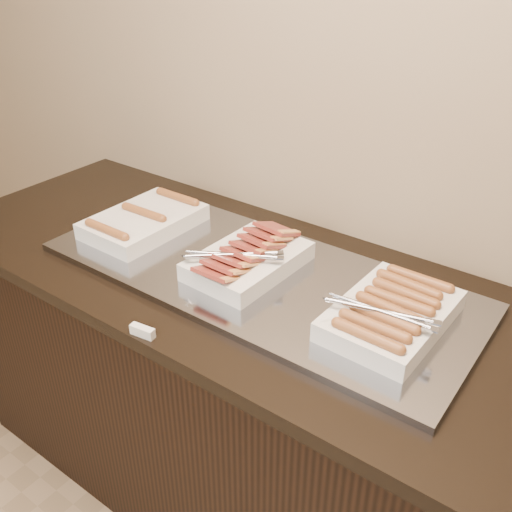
{
  "coord_description": "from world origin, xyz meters",
  "views": [
    {
      "loc": [
        0.79,
        1.07,
        1.74
      ],
      "look_at": [
        0.01,
        2.13,
        0.97
      ],
      "focal_mm": 40.0,
      "sensor_mm": 36.0,
      "label": 1
    }
  ],
  "objects_px": {
    "dish_left": "(144,221)",
    "dish_right": "(391,313)",
    "warming_tray": "(256,275)",
    "dish_center": "(247,259)",
    "counter": "(252,397)"
  },
  "relations": [
    {
      "from": "dish_left",
      "to": "dish_center",
      "type": "xyz_separation_m",
      "value": [
        0.4,
        -0.0,
        0.01
      ]
    },
    {
      "from": "dish_left",
      "to": "dish_center",
      "type": "distance_m",
      "value": 0.4
    },
    {
      "from": "warming_tray",
      "to": "dish_left",
      "type": "relative_size",
      "value": 3.43
    },
    {
      "from": "counter",
      "to": "warming_tray",
      "type": "bearing_deg",
      "value": 0.0
    },
    {
      "from": "dish_right",
      "to": "dish_left",
      "type": "bearing_deg",
      "value": -178.41
    },
    {
      "from": "dish_left",
      "to": "warming_tray",
      "type": "bearing_deg",
      "value": 0.86
    },
    {
      "from": "dish_left",
      "to": "dish_center",
      "type": "height_order",
      "value": "dish_center"
    },
    {
      "from": "counter",
      "to": "dish_center",
      "type": "distance_m",
      "value": 0.5
    },
    {
      "from": "warming_tray",
      "to": "dish_right",
      "type": "xyz_separation_m",
      "value": [
        0.39,
        -0.0,
        0.04
      ]
    },
    {
      "from": "warming_tray",
      "to": "dish_right",
      "type": "relative_size",
      "value": 3.44
    },
    {
      "from": "dish_left",
      "to": "dish_right",
      "type": "bearing_deg",
      "value": 0.56
    },
    {
      "from": "dish_left",
      "to": "dish_center",
      "type": "relative_size",
      "value": 1.0
    },
    {
      "from": "dish_center",
      "to": "dish_left",
      "type": "bearing_deg",
      "value": -178.44
    },
    {
      "from": "counter",
      "to": "dish_center",
      "type": "xyz_separation_m",
      "value": [
        -0.01,
        -0.0,
        0.5
      ]
    },
    {
      "from": "dish_right",
      "to": "dish_center",
      "type": "bearing_deg",
      "value": -178.06
    }
  ]
}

